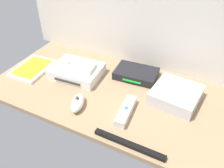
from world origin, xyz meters
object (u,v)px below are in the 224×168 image
(game_console, at_px, (77,71))
(mini_computer, at_px, (176,95))
(remote_classic_pad, at_px, (78,66))
(remote_wand, at_px, (126,111))
(remote_nunchuk, at_px, (78,103))
(game_case, at_px, (33,68))
(sensor_bar, at_px, (129,144))
(network_router, at_px, (136,74))

(game_console, bearing_deg, mini_computer, 0.33)
(remote_classic_pad, bearing_deg, mini_computer, -4.23)
(remote_wand, xyz_separation_m, remote_nunchuk, (-0.18, -0.04, 0.01))
(game_case, xyz_separation_m, sensor_bar, (0.56, -0.20, -0.00))
(game_console, height_order, sensor_bar, game_console)
(mini_computer, distance_m, sensor_bar, 0.29)
(remote_nunchuk, bearing_deg, game_console, 105.98)
(remote_classic_pad, bearing_deg, game_console, 151.41)
(network_router, relative_size, remote_wand, 1.25)
(remote_classic_pad, height_order, sensor_bar, remote_classic_pad)
(mini_computer, height_order, remote_nunchuk, mini_computer)
(remote_nunchuk, relative_size, remote_classic_pad, 0.70)
(game_console, distance_m, remote_classic_pad, 0.03)
(remote_nunchuk, bearing_deg, game_case, 142.13)
(mini_computer, distance_m, remote_wand, 0.21)
(remote_wand, bearing_deg, game_case, 166.16)
(remote_nunchuk, distance_m, sensor_bar, 0.26)
(game_case, height_order, remote_classic_pad, remote_classic_pad)
(game_case, xyz_separation_m, network_router, (0.44, 0.16, 0.01))
(game_case, distance_m, remote_classic_pad, 0.23)
(network_router, xyz_separation_m, remote_classic_pad, (-0.23, -0.11, 0.04))
(mini_computer, xyz_separation_m, sensor_bar, (-0.07, -0.28, -0.02))
(mini_computer, height_order, game_case, mini_computer)
(game_case, xyz_separation_m, remote_classic_pad, (0.22, 0.05, 0.05))
(mini_computer, relative_size, remote_nunchuk, 1.72)
(remote_classic_pad, bearing_deg, sensor_bar, -44.41)
(remote_wand, distance_m, sensor_bar, 0.14)
(remote_wand, bearing_deg, remote_classic_pad, 150.83)
(remote_wand, xyz_separation_m, remote_classic_pad, (-0.28, 0.12, 0.04))
(sensor_bar, bearing_deg, game_case, 161.44)
(sensor_bar, bearing_deg, network_router, 109.28)
(mini_computer, distance_m, remote_nunchuk, 0.37)
(remote_wand, bearing_deg, mini_computer, 43.23)
(game_case, bearing_deg, network_router, 16.62)
(mini_computer, xyz_separation_m, remote_wand, (-0.14, -0.16, -0.01))
(game_console, bearing_deg, remote_wand, -27.36)
(game_console, distance_m, mini_computer, 0.43)
(remote_nunchuk, xyz_separation_m, remote_classic_pad, (-0.11, 0.17, 0.03))
(mini_computer, xyz_separation_m, network_router, (-0.19, 0.07, -0.01))
(game_console, height_order, remote_wand, game_console)
(sensor_bar, bearing_deg, remote_nunchuk, 162.33)
(game_console, relative_size, sensor_bar, 0.92)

